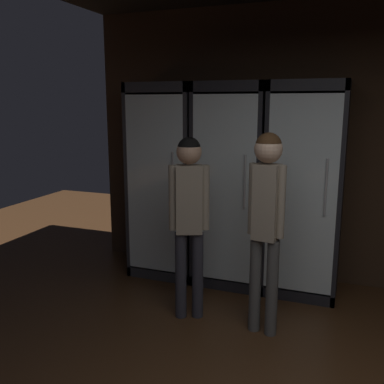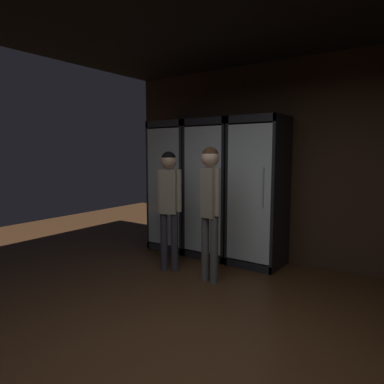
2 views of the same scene
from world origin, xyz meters
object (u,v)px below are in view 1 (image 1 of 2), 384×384
Objects in this scene: shopper_near at (189,206)px; shopper_far at (266,208)px; cooler_left at (233,186)px; cooler_center at (305,191)px; cooler_far_left at (169,182)px.

shopper_far reaches higher than shopper_near.
cooler_left is 0.95m from shopper_near.
shopper_near is 0.65m from shopper_far.
cooler_center is at bearing 0.05° from cooler_left.
cooler_far_left is at bearing 141.83° from shopper_far.
cooler_center is 1.30× the size of shopper_near.
cooler_far_left is 1.12m from shopper_near.
shopper_near is at bearing -57.66° from cooler_far_left.
shopper_near is (-0.84, -0.95, -0.00)m from cooler_center.
shopper_far is at bearing -61.55° from cooler_left.
cooler_far_left reaches higher than shopper_near.
cooler_center is 1.26× the size of shopper_far.
cooler_far_left is 1.30× the size of shopper_near.
cooler_center reaches higher than shopper_far.
cooler_center is at bearing -0.02° from cooler_far_left.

